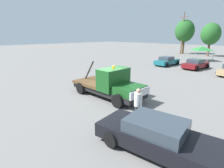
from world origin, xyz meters
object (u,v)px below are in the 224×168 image
at_px(tow_truck, 111,85).
at_px(tree_left, 185,31).
at_px(person_near_truck, 138,103).
at_px(canopy_tent_green, 202,48).
at_px(parked_car_teal, 167,61).
at_px(parked_car_maroon, 196,64).
at_px(tree_center, 211,34).
at_px(utility_pole, 182,32).
at_px(foreground_car, 160,137).

xyz_separation_m(tow_truck, tree_left, (-9.40, 34.98, 4.43)).
bearing_deg(person_near_truck, canopy_tent_green, 26.67).
height_order(tow_truck, parked_car_teal, tow_truck).
bearing_deg(parked_car_maroon, tree_center, 18.08).
relative_size(tow_truck, parked_car_teal, 1.30).
bearing_deg(canopy_tent_green, parked_car_maroon, -76.14).
bearing_deg(person_near_truck, utility_pole, 35.22).
distance_m(foreground_car, parked_car_teal, 21.53).
relative_size(foreground_car, canopy_tent_green, 1.75).
height_order(tow_truck, canopy_tent_green, canopy_tent_green).
distance_m(tree_left, tree_center, 6.54).
bearing_deg(tree_left, person_near_truck, -70.37).
bearing_deg(canopy_tent_green, tree_left, 127.19).
distance_m(parked_car_teal, tree_left, 20.26).
xyz_separation_m(tow_truck, tree_center, (-3.11, 33.33, 3.73)).
height_order(tow_truck, foreground_car, tow_truck).
bearing_deg(tow_truck, foreground_car, -28.21).
height_order(parked_car_maroon, canopy_tent_green, canopy_tent_green).
bearing_deg(parked_car_maroon, person_near_truck, -162.71).
xyz_separation_m(parked_car_teal, canopy_tent_green, (2.00, 8.93, 1.55)).
height_order(parked_car_teal, parked_car_maroon, same).
bearing_deg(tree_left, parked_car_maroon, -62.64).
height_order(parked_car_teal, tree_center, tree_center).
bearing_deg(tree_left, tow_truck, -74.96).
xyz_separation_m(person_near_truck, utility_pole, (-13.06, 35.43, 4.02)).
height_order(foreground_car, parked_car_teal, same).
relative_size(parked_car_teal, tree_center, 0.67).
xyz_separation_m(parked_car_maroon, tree_center, (-3.46, 17.19, 4.02)).
bearing_deg(person_near_truck, tow_truck, 80.14).
height_order(person_near_truck, tree_center, tree_center).
relative_size(tree_left, tree_center, 1.15).
height_order(parked_car_teal, tree_left, tree_left).
bearing_deg(tree_center, parked_car_maroon, -78.63).
xyz_separation_m(tow_truck, foreground_car, (5.82, -3.16, -0.29)).
bearing_deg(foreground_car, canopy_tent_green, 97.70).
height_order(tree_left, tree_center, tree_left).
bearing_deg(canopy_tent_green, person_near_truck, -78.31).
bearing_deg(tree_center, utility_pole, 176.43).
height_order(person_near_truck, tree_left, tree_left).
distance_m(canopy_tent_green, tree_left, 12.90).
relative_size(foreground_car, tree_center, 0.78).
xyz_separation_m(tree_left, tree_center, (6.29, -1.65, -0.70)).
bearing_deg(tow_truck, canopy_tent_green, 94.49).
height_order(person_near_truck, utility_pole, utility_pole).
bearing_deg(utility_pole, tow_truck, -74.46).
xyz_separation_m(tree_center, utility_pole, (-6.27, 0.39, 0.42)).
distance_m(tow_truck, person_near_truck, 4.06).
bearing_deg(tree_center, canopy_tent_green, -81.34).
distance_m(parked_car_teal, canopy_tent_green, 9.28).
height_order(person_near_truck, parked_car_teal, person_near_truck).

